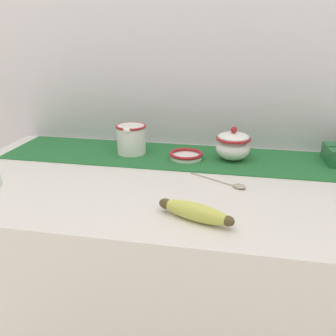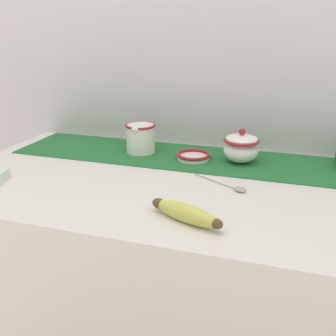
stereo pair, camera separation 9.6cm
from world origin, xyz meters
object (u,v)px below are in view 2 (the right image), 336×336
at_px(cream_pitcher, 141,137).
at_px(sugar_bowl, 241,147).
at_px(small_dish, 193,156).
at_px(spoon, 235,188).
at_px(banana, 186,213).

distance_m(cream_pitcher, sugar_bowl, 0.33).
distance_m(small_dish, spoon, 0.25).
height_order(cream_pitcher, banana, cream_pitcher).
bearing_deg(small_dish, banana, -78.55).
bearing_deg(sugar_bowl, spoon, -86.10).
distance_m(sugar_bowl, spoon, 0.22).
bearing_deg(small_dish, spoon, -50.65).
height_order(cream_pitcher, sugar_bowl, sugar_bowl).
relative_size(sugar_bowl, small_dish, 1.01).
relative_size(small_dish, spoon, 0.66).
bearing_deg(sugar_bowl, cream_pitcher, 179.78).
bearing_deg(small_dish, sugar_bowl, 7.67).
bearing_deg(cream_pitcher, small_dish, -6.39).
distance_m(cream_pitcher, spoon, 0.40).
height_order(cream_pitcher, spoon, cream_pitcher).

